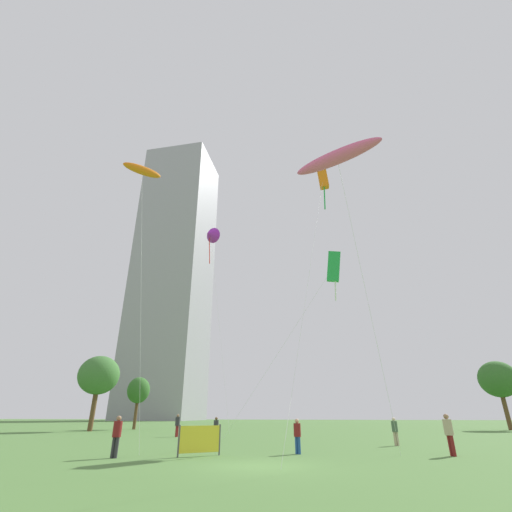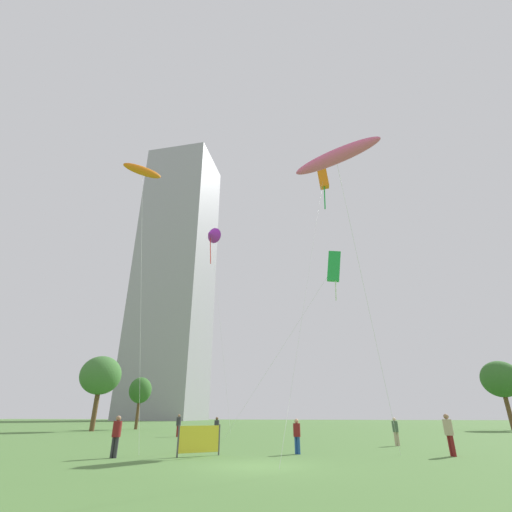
% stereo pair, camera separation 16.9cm
% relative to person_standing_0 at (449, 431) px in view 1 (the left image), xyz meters
% --- Properties ---
extents(ground, '(280.00, 280.00, 0.00)m').
position_rel_person_standing_0_xyz_m(ground, '(-8.47, -5.18, -1.06)').
color(ground, '#4C7538').
extents(person_standing_0, '(0.41, 0.41, 1.84)m').
position_rel_person_standing_0_xyz_m(person_standing_0, '(0.00, 0.00, 0.00)').
color(person_standing_0, maroon).
rests_on(person_standing_0, ground).
extents(person_standing_1, '(0.36, 0.36, 1.64)m').
position_rel_person_standing_0_xyz_m(person_standing_1, '(-13.99, 8.22, -0.12)').
color(person_standing_1, gray).
rests_on(person_standing_1, ground).
extents(person_standing_2, '(0.36, 0.36, 1.61)m').
position_rel_person_standing_0_xyz_m(person_standing_2, '(-7.29, -0.27, -0.13)').
color(person_standing_2, '#1E478C').
rests_on(person_standing_2, ground).
extents(person_standing_3, '(0.36, 0.36, 1.64)m').
position_rel_person_standing_0_xyz_m(person_standing_3, '(-1.51, 6.11, -0.12)').
color(person_standing_3, tan).
rests_on(person_standing_3, ground).
extents(person_standing_4, '(0.41, 0.41, 1.84)m').
position_rel_person_standing_0_xyz_m(person_standing_4, '(-18.97, 13.10, -0.00)').
color(person_standing_4, maroon).
rests_on(person_standing_4, ground).
extents(person_standing_5, '(0.39, 0.39, 1.76)m').
position_rel_person_standing_0_xyz_m(person_standing_5, '(-15.39, -3.55, -0.05)').
color(person_standing_5, '#2D2D33').
rests_on(person_standing_5, ground).
extents(kite_flying_0, '(10.34, 6.41, 13.30)m').
position_rel_person_standing_0_xyz_m(kite_flying_0, '(-4.44, 5.27, 10.98)').
color(kite_flying_0, silver).
rests_on(kite_flying_0, ground).
extents(kite_flying_1, '(5.13, 4.20, 19.89)m').
position_rel_person_standing_0_xyz_m(kite_flying_1, '(-18.69, 0.62, 18.35)').
color(kite_flying_1, silver).
rests_on(kite_flying_1, ground).
extents(kite_flying_2, '(4.21, 7.66, 13.43)m').
position_rel_person_standing_0_xyz_m(kite_flying_2, '(-4.41, -6.38, 12.01)').
color(kite_flying_2, silver).
rests_on(kite_flying_2, ground).
extents(kite_flying_3, '(3.85, 3.05, 23.48)m').
position_rel_person_standing_0_xyz_m(kite_flying_3, '(-18.41, 17.67, 21.30)').
color(kite_flying_3, silver).
rests_on(kite_flying_3, ground).
extents(kite_flying_4, '(3.23, 9.59, 19.71)m').
position_rel_person_standing_0_xyz_m(kite_flying_4, '(-4.72, 3.33, 17.67)').
color(kite_flying_4, silver).
rests_on(kite_flying_4, ground).
extents(park_tree_0, '(3.04, 3.04, 6.62)m').
position_rel_person_standing_0_xyz_m(park_tree_0, '(-31.19, 28.85, 3.80)').
color(park_tree_0, brown).
rests_on(park_tree_0, ground).
extents(park_tree_1, '(4.94, 4.94, 8.65)m').
position_rel_person_standing_0_xyz_m(park_tree_1, '(-33.48, 22.41, 5.23)').
color(park_tree_1, brown).
rests_on(park_tree_1, ground).
extents(park_tree_2, '(4.81, 4.81, 8.45)m').
position_rel_person_standing_0_xyz_m(park_tree_2, '(17.13, 34.79, 5.04)').
color(park_tree_2, brown).
rests_on(park_tree_2, ground).
extents(distant_highrise_0, '(26.14, 24.81, 108.46)m').
position_rel_person_standing_0_xyz_m(distant_highrise_0, '(-62.19, 106.84, 53.17)').
color(distant_highrise_0, '#939399').
rests_on(distant_highrise_0, ground).
extents(event_banner, '(1.70, 1.36, 1.36)m').
position_rel_person_standing_0_xyz_m(event_banner, '(-11.85, -2.09, -0.34)').
color(event_banner, '#4C4C4C').
rests_on(event_banner, ground).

